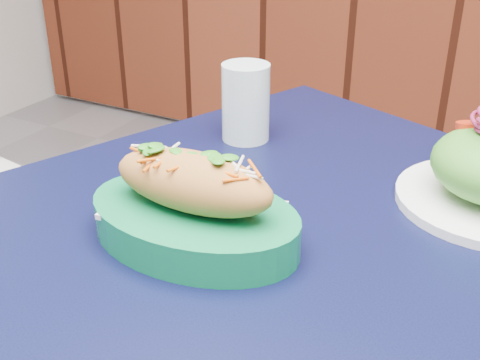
% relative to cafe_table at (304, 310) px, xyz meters
% --- Properties ---
extents(cafe_table, '(1.04, 1.04, 0.75)m').
position_rel_cafe_table_xyz_m(cafe_table, '(0.00, 0.00, 0.00)').
color(cafe_table, black).
rests_on(cafe_table, ground).
extents(banh_mi_basket, '(0.25, 0.16, 0.11)m').
position_rel_cafe_table_xyz_m(banh_mi_basket, '(-0.12, -0.05, 0.13)').
color(banh_mi_basket, '#0D7241').
rests_on(banh_mi_basket, cafe_table).
extents(water_glass, '(0.07, 0.07, 0.12)m').
position_rel_cafe_table_xyz_m(water_glass, '(-0.20, 0.23, 0.15)').
color(water_glass, silver).
rests_on(water_glass, cafe_table).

